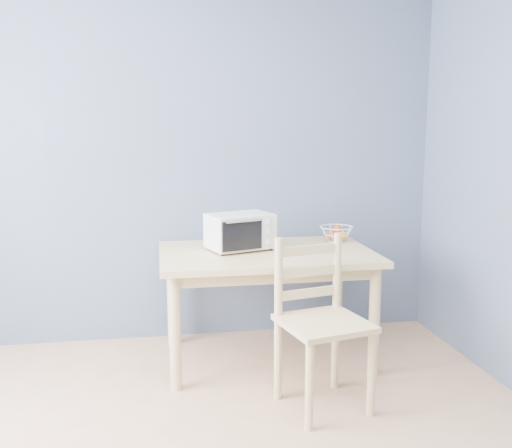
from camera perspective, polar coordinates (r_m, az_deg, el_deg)
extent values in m
cube|color=#4E5C6D|center=(4.18, -9.11, 5.99)|extent=(4.00, 0.01, 2.60)
cube|color=tan|center=(3.77, 1.06, -3.02)|extent=(1.40, 0.90, 0.04)
cylinder|color=tan|center=(3.46, -8.10, -10.76)|extent=(0.07, 0.07, 0.71)
cylinder|color=tan|center=(3.70, 11.74, -9.51)|extent=(0.07, 0.07, 0.71)
cylinder|color=tan|center=(4.17, -8.40, -7.24)|extent=(0.07, 0.07, 0.71)
cylinder|color=tan|center=(4.37, 8.20, -6.45)|extent=(0.07, 0.07, 0.71)
cube|color=silver|center=(3.79, -1.62, -0.68)|extent=(0.48, 0.39, 0.23)
cube|color=black|center=(3.76, -2.37, -0.79)|extent=(0.33, 0.31, 0.18)
cube|color=black|center=(3.64, -1.38, -1.15)|extent=(0.27, 0.10, 0.19)
cylinder|color=silver|center=(3.61, -1.27, 0.28)|extent=(0.24, 0.09, 0.01)
cube|color=silver|center=(3.74, 1.33, -0.82)|extent=(0.11, 0.04, 0.21)
cylinder|color=black|center=(3.64, -3.32, -3.06)|extent=(0.02, 0.02, 0.01)
cylinder|color=black|center=(3.80, 1.46, -2.52)|extent=(0.02, 0.02, 0.01)
cylinder|color=black|center=(3.83, -4.66, -2.45)|extent=(0.02, 0.02, 0.01)
cylinder|color=black|center=(3.98, -0.05, -1.96)|extent=(0.02, 0.02, 0.01)
cylinder|color=silver|center=(3.72, 1.42, 0.13)|extent=(0.04, 0.03, 0.04)
cylinder|color=silver|center=(3.73, 1.42, -0.85)|extent=(0.04, 0.03, 0.04)
cylinder|color=silver|center=(3.74, 1.41, -1.82)|extent=(0.04, 0.03, 0.04)
torus|color=white|center=(4.10, 8.03, -0.29)|extent=(0.26, 0.26, 0.01)
torus|color=white|center=(4.11, 8.01, -0.98)|extent=(0.21, 0.21, 0.01)
torus|color=white|center=(4.12, 7.99, -1.67)|extent=(0.12, 0.12, 0.01)
sphere|color=#BA3718|center=(4.11, 7.54, -1.16)|extent=(0.07, 0.07, 0.07)
sphere|color=orange|center=(4.11, 8.57, -1.23)|extent=(0.07, 0.07, 0.07)
sphere|color=#DFA857|center=(4.16, 7.88, -1.09)|extent=(0.07, 0.07, 0.07)
sphere|color=#BA3718|center=(4.10, 8.16, -0.55)|extent=(0.07, 0.07, 0.07)
cube|color=tan|center=(3.20, 6.83, -9.84)|extent=(0.53, 0.53, 0.03)
cylinder|color=tan|center=(3.06, 5.36, -15.91)|extent=(0.05, 0.05, 0.48)
cylinder|color=tan|center=(3.25, 11.48, -14.54)|extent=(0.05, 0.05, 0.48)
cylinder|color=tan|center=(3.37, 2.21, -13.40)|extent=(0.05, 0.05, 0.48)
cylinder|color=tan|center=(3.54, 7.92, -12.34)|extent=(0.05, 0.05, 0.48)
cylinder|color=tan|center=(3.22, 2.26, -5.57)|extent=(0.05, 0.05, 0.48)
cylinder|color=tan|center=(3.39, 8.11, -4.86)|extent=(0.05, 0.05, 0.48)
cube|color=tan|center=(3.33, 5.24, -6.89)|extent=(0.37, 0.11, 0.05)
cube|color=tan|center=(3.29, 5.27, -4.76)|extent=(0.37, 0.11, 0.05)
cube|color=tan|center=(3.26, 5.30, -2.61)|extent=(0.37, 0.11, 0.05)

